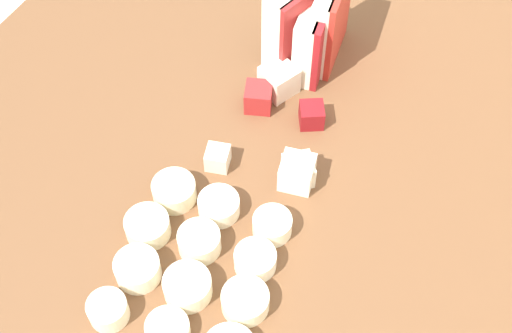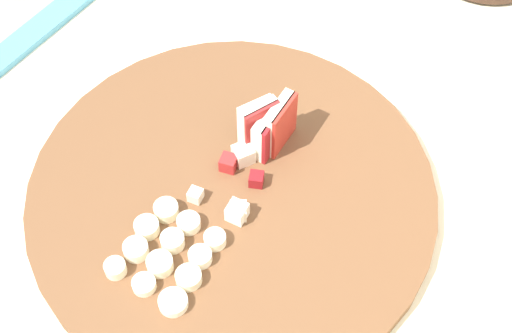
% 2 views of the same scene
% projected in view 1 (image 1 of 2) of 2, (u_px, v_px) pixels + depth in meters
% --- Properties ---
extents(tiled_countertop, '(1.54, 0.81, 0.91)m').
position_uv_depth(tiled_countertop, '(327.00, 284.00, 0.93)').
color(tiled_countertop, beige).
rests_on(tiled_countertop, ground).
extents(cutting_board, '(0.45, 0.45, 0.02)m').
position_uv_depth(cutting_board, '(274.00, 149.00, 0.49)').
color(cutting_board, brown).
rests_on(cutting_board, tiled_countertop).
extents(apple_wedge_fan, '(0.07, 0.05, 0.07)m').
position_uv_depth(apple_wedge_fan, '(310.00, 27.00, 0.49)').
color(apple_wedge_fan, '#A32323').
rests_on(apple_wedge_fan, cutting_board).
extents(apple_dice_pile, '(0.10, 0.07, 0.02)m').
position_uv_depth(apple_dice_pile, '(282.00, 128.00, 0.47)').
color(apple_dice_pile, beige).
rests_on(apple_dice_pile, cutting_board).
extents(banana_slice_rows, '(0.11, 0.10, 0.01)m').
position_uv_depth(banana_slice_rows, '(195.00, 263.00, 0.42)').
color(banana_slice_rows, beige).
rests_on(banana_slice_rows, cutting_board).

